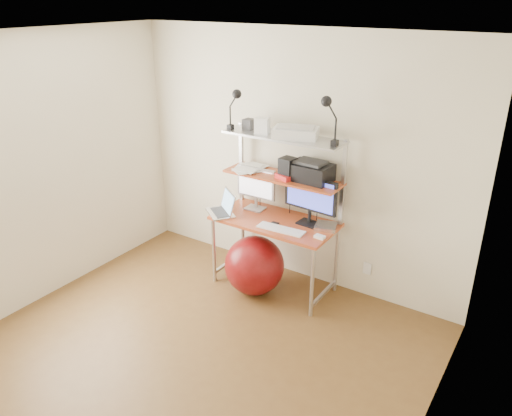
{
  "coord_description": "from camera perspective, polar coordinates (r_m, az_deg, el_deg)",
  "views": [
    {
      "loc": [
        2.25,
        -2.33,
        2.77
      ],
      "look_at": [
        -0.03,
        1.15,
        0.96
      ],
      "focal_mm": 35.0,
      "sensor_mm": 36.0,
      "label": 1
    }
  ],
  "objects": [
    {
      "name": "room",
      "position": [
        3.58,
        -9.74,
        -2.03
      ],
      "size": [
        3.6,
        3.6,
        3.6
      ],
      "color": "brown",
      "rests_on": "ground"
    },
    {
      "name": "computer_desk",
      "position": [
        4.81,
        2.59,
        1.23
      ],
      "size": [
        1.2,
        0.6,
        1.57
      ],
      "color": "#B14822",
      "rests_on": "ground"
    },
    {
      "name": "wall_outlet",
      "position": [
        5.0,
        12.59,
        -6.76
      ],
      "size": [
        0.08,
        0.01,
        0.12
      ],
      "primitive_type": "cube",
      "color": "white",
      "rests_on": "room"
    },
    {
      "name": "monitor_silver",
      "position": [
        5.0,
        0.01,
        2.59
      ],
      "size": [
        0.42,
        0.15,
        0.47
      ],
      "rotation": [
        0.0,
        0.0,
        0.03
      ],
      "color": "#B6B5BA",
      "rests_on": "desktop"
    },
    {
      "name": "monitor_black",
      "position": [
        4.69,
        6.24,
        1.33
      ],
      "size": [
        0.55,
        0.17,
        0.55
      ],
      "rotation": [
        0.0,
        0.0,
        -0.08
      ],
      "color": "black",
      "rests_on": "desktop"
    },
    {
      "name": "laptop",
      "position": [
        4.98,
        -3.67,
        -0.08
      ],
      "size": [
        0.41,
        0.4,
        0.28
      ],
      "rotation": [
        0.0,
        0.0,
        -0.64
      ],
      "color": "silver",
      "rests_on": "desktop"
    },
    {
      "name": "keyboard",
      "position": [
        4.64,
        2.86,
        -2.44
      ],
      "size": [
        0.47,
        0.16,
        0.01
      ],
      "primitive_type": "cube",
      "rotation": [
        0.0,
        0.0,
        0.06
      ],
      "color": "white",
      "rests_on": "desktop"
    },
    {
      "name": "mouse",
      "position": [
        4.52,
        7.29,
        -3.28
      ],
      "size": [
        0.1,
        0.06,
        0.03
      ],
      "primitive_type": "cube",
      "rotation": [
        0.0,
        0.0,
        -0.08
      ],
      "color": "white",
      "rests_on": "desktop"
    },
    {
      "name": "mac_mini",
      "position": [
        4.71,
        8.0,
        -2.1
      ],
      "size": [
        0.24,
        0.24,
        0.04
      ],
      "primitive_type": "cube",
      "rotation": [
        0.0,
        0.0,
        0.29
      ],
      "color": "silver",
      "rests_on": "desktop"
    },
    {
      "name": "phone",
      "position": [
        4.73,
        1.92,
        -1.93
      ],
      "size": [
        0.07,
        0.13,
        0.01
      ],
      "primitive_type": "cube",
      "rotation": [
        0.0,
        0.0,
        -0.0
      ],
      "color": "black",
      "rests_on": "desktop"
    },
    {
      "name": "printer",
      "position": [
        4.67,
        6.23,
        4.19
      ],
      "size": [
        0.41,
        0.29,
        0.19
      ],
      "rotation": [
        0.0,
        0.0,
        -0.05
      ],
      "color": "black",
      "rests_on": "mid_shelf"
    },
    {
      "name": "nas_cube",
      "position": [
        4.71,
        3.65,
        4.58
      ],
      "size": [
        0.15,
        0.15,
        0.2
      ],
      "primitive_type": "cube",
      "rotation": [
        0.0,
        0.0,
        -0.13
      ],
      "color": "black",
      "rests_on": "mid_shelf"
    },
    {
      "name": "red_box",
      "position": [
        4.71,
        3.32,
        3.59
      ],
      "size": [
        0.2,
        0.16,
        0.05
      ],
      "primitive_type": "cube",
      "rotation": [
        0.0,
        0.0,
        -0.34
      ],
      "color": "red",
      "rests_on": "mid_shelf"
    },
    {
      "name": "scanner",
      "position": [
        4.6,
        4.57,
        8.64
      ],
      "size": [
        0.46,
        0.37,
        0.11
      ],
      "rotation": [
        0.0,
        0.0,
        0.33
      ],
      "color": "white",
      "rests_on": "top_shelf"
    },
    {
      "name": "box_white",
      "position": [
        4.71,
        0.72,
        9.39
      ],
      "size": [
        0.15,
        0.13,
        0.15
      ],
      "primitive_type": "cube",
      "rotation": [
        0.0,
        0.0,
        0.25
      ],
      "color": "white",
      "rests_on": "top_shelf"
    },
    {
      "name": "box_grey",
      "position": [
        4.87,
        -0.8,
        9.56
      ],
      "size": [
        0.11,
        0.11,
        0.1
      ],
      "primitive_type": "cube",
      "rotation": [
        0.0,
        0.0,
        -0.05
      ],
      "color": "#303033",
      "rests_on": "top_shelf"
    },
    {
      "name": "clip_lamp_left",
      "position": [
        4.77,
        -2.37,
        12.17
      ],
      "size": [
        0.16,
        0.09,
        0.4
      ],
      "color": "black",
      "rests_on": "top_shelf"
    },
    {
      "name": "clip_lamp_right",
      "position": [
        4.34,
        8.25,
        11.07
      ],
      "size": [
        0.17,
        0.09,
        0.42
      ],
      "color": "black",
      "rests_on": "top_shelf"
    },
    {
      "name": "exercise_ball",
      "position": [
        4.95,
        -0.18,
        -6.58
      ],
      "size": [
        0.59,
        0.59,
        0.59
      ],
      "primitive_type": "sphere",
      "color": "maroon",
      "rests_on": "floor"
    },
    {
      "name": "paper_stack",
      "position": [
        4.97,
        -0.75,
        4.59
      ],
      "size": [
        0.38,
        0.41,
        0.02
      ],
      "color": "white",
      "rests_on": "mid_shelf"
    }
  ]
}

